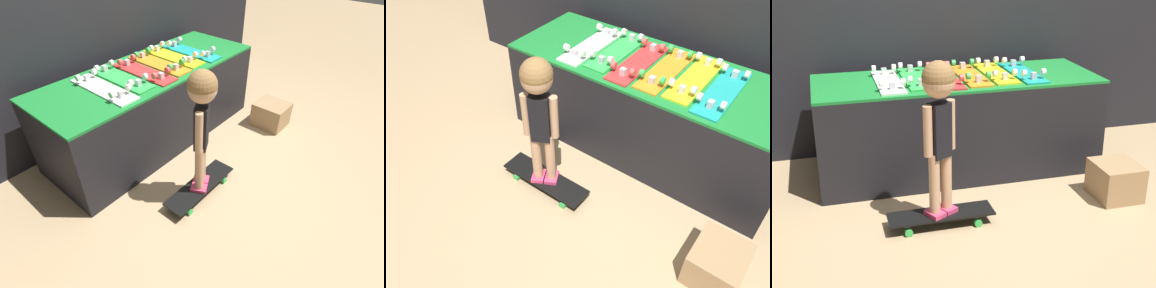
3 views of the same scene
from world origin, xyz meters
The scene contains 12 objects.
ground_plane centered at (0.00, 0.00, 0.00)m, with size 16.00×16.00×0.00m, color tan.
back_wall centered at (0.00, 1.18, 1.26)m, with size 5.02×0.10×2.53m.
display_rack centered at (0.00, 0.59, 0.39)m, with size 2.23×0.82×0.77m.
skateboard_white_on_rack centered at (-0.55, 0.57, 0.79)m, with size 0.19×0.68×0.09m.
skateboard_green_on_rack centered at (-0.33, 0.61, 0.79)m, with size 0.19×0.68×0.09m.
skateboard_red_on_rack centered at (-0.11, 0.56, 0.79)m, with size 0.19×0.68×0.09m.
skateboard_orange_on_rack centered at (0.11, 0.59, 0.79)m, with size 0.19×0.68×0.09m.
skateboard_yellow_on_rack centered at (0.33, 0.61, 0.79)m, with size 0.19×0.68×0.09m.
skateboard_teal_on_rack centered at (0.55, 0.56, 0.79)m, with size 0.19×0.68×0.09m.
skateboard_on_floor centered at (-0.35, -0.30, 0.07)m, with size 0.71×0.20×0.09m.
child centered at (-0.35, -0.30, 0.82)m, with size 0.23×0.21×1.03m.
storage_box centered at (0.99, -0.24, 0.13)m, with size 0.32×0.34×0.27m.
Camera 3 is at (-1.04, -3.38, 1.84)m, focal length 50.00 mm.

